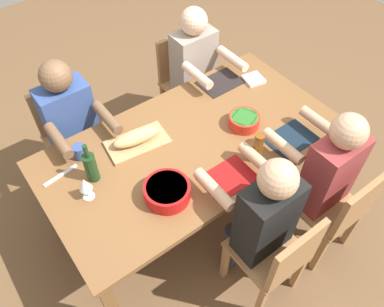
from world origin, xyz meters
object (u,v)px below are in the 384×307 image
Objects in this scene: cutting_board at (138,143)px; beer_bottle at (258,148)px; diner_near_right at (73,125)px; cup_near_right at (80,152)px; chair_near_right at (70,131)px; wine_glass at (85,185)px; napkin_stack at (254,79)px; diner_far_left at (324,171)px; chair_far_center at (278,256)px; dining_table at (192,150)px; chair_near_left at (184,78)px; chair_far_left at (337,210)px; diner_near_left at (197,68)px; bread_loaf at (137,137)px; serving_bowl_greens at (244,120)px; serving_bowl_fruit at (167,191)px; diner_far_center at (261,216)px; wine_bottle at (91,167)px.

cutting_board is 0.77m from beer_bottle.
diner_near_right reaches higher than cup_near_right.
cup_near_right is at bearing 79.65° from chair_near_right.
wine_glass is 1.19× the size of napkin_stack.
diner_far_left is 5.45× the size of beer_bottle.
diner_near_right is 7.23× the size of wine_glass.
diner_far_left is at bearing 125.69° from chair_near_right.
diner_far_left is 0.61m from chair_far_center.
beer_bottle reaches higher than wine_glass.
chair_near_right reaches higher than dining_table.
chair_near_right is 0.61m from cup_near_right.
chair_near_left is at bearing -156.02° from cup_near_right.
beer_bottle reaches higher than chair_near_right.
diner_near_right reaches higher than dining_table.
cutting_board is (0.83, -1.05, 0.27)m from chair_far_left.
diner_near_left reaches higher than cutting_board.
bread_loaf is at bearing -51.64° from chair_far_left.
serving_bowl_fruit is (0.75, 0.17, 0.01)m from serving_bowl_greens.
wine_glass is (0.97, -0.37, 0.01)m from beer_bottle.
chair_near_left is 0.28m from diner_near_left.
serving_bowl_fruit is (-0.17, 0.92, 0.10)m from diner_near_right.
diner_far_center reaches higher than cup_near_right.
diner_near_right is (1.08, -1.33, 0.00)m from diner_far_left.
dining_table is 0.68m from wine_bottle.
serving_bowl_greens is 0.52× the size of cutting_board.
dining_table is at bearing -57.37° from chair_far_left.
chair_near_right is 1.16m from serving_bowl_fruit.
beer_bottle is at bearing 133.15° from bread_loaf.
diner_far_left reaches higher than chair_far_left.
chair_far_left is 3.16× the size of serving_bowl_fruit.
napkin_stack is (-0.76, -0.23, 0.08)m from dining_table.
diner_near_right is 0.52m from cutting_board.
beer_bottle is at bearing -127.44° from diner_far_center.
diner_near_right and diner_far_center have the same top height.
chair_far_left is 0.61m from diner_far_center.
beer_bottle is 1.33× the size of wine_glass.
diner_near_right is 0.94m from serving_bowl_fruit.
diner_near_left reaches higher than serving_bowl_fruit.
bread_loaf is 2.29× the size of napkin_stack.
serving_bowl_fruit is at bearing -32.98° from chair_far_left.
wine_glass is 0.33m from cup_near_right.
chair_far_left is at bearing 90.00° from chair_near_left.
diner_far_left is 1.54m from cup_near_right.
chair_far_left is at bearing 90.00° from diner_near_left.
chair_far_center is 4.09× the size of serving_bowl_greens.
serving_bowl_fruit reaches higher than cutting_board.
wine_glass reaches higher than chair_far_center.
cup_near_right is 0.69× the size of napkin_stack.
chair_far_center is at bearing 105.43° from bread_loaf.
diner_far_left is at bearing 155.89° from serving_bowl_fruit.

